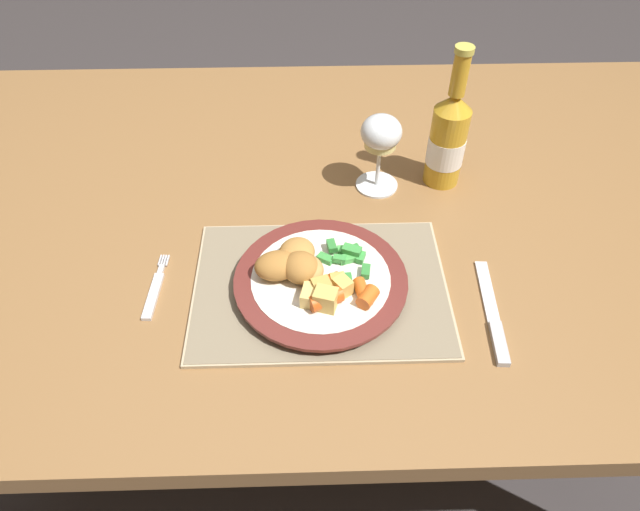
% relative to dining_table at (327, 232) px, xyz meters
% --- Properties ---
extents(ground_plane, '(6.00, 6.00, 0.00)m').
position_rel_dining_table_xyz_m(ground_plane, '(0.00, 0.00, -0.66)').
color(ground_plane, '#383333').
extents(dining_table, '(1.51, 0.96, 0.74)m').
position_rel_dining_table_xyz_m(dining_table, '(0.00, 0.00, 0.00)').
color(dining_table, olive).
rests_on(dining_table, ground).
extents(placemat, '(0.37, 0.27, 0.01)m').
position_rel_dining_table_xyz_m(placemat, '(-0.02, -0.20, 0.08)').
color(placemat, tan).
rests_on(placemat, dining_table).
extents(dinner_plate, '(0.25, 0.25, 0.02)m').
position_rel_dining_table_xyz_m(dinner_plate, '(-0.02, -0.20, 0.10)').
color(dinner_plate, white).
rests_on(dinner_plate, placemat).
extents(breaded_croquettes, '(0.11, 0.11, 0.04)m').
position_rel_dining_table_xyz_m(breaded_croquettes, '(-0.06, -0.19, 0.12)').
color(breaded_croquettes, '#A87033').
rests_on(breaded_croquettes, dinner_plate).
extents(green_beans_pile, '(0.08, 0.09, 0.02)m').
position_rel_dining_table_xyz_m(green_beans_pile, '(0.02, -0.17, 0.11)').
color(green_beans_pile, '#338438').
rests_on(green_beans_pile, dinner_plate).
extents(glazed_carrots, '(0.10, 0.07, 0.02)m').
position_rel_dining_table_xyz_m(glazed_carrots, '(0.01, -0.25, 0.11)').
color(glazed_carrots, orange).
rests_on(glazed_carrots, dinner_plate).
extents(fork, '(0.02, 0.13, 0.01)m').
position_rel_dining_table_xyz_m(fork, '(-0.26, -0.20, 0.08)').
color(fork, silver).
rests_on(fork, dining_table).
extents(table_knife, '(0.03, 0.19, 0.01)m').
position_rel_dining_table_xyz_m(table_knife, '(0.22, -0.27, 0.08)').
color(table_knife, silver).
rests_on(table_knife, dining_table).
extents(wine_glass, '(0.07, 0.07, 0.14)m').
position_rel_dining_table_xyz_m(wine_glass, '(0.09, 0.04, 0.18)').
color(wine_glass, silver).
rests_on(wine_glass, dining_table).
extents(bottle, '(0.06, 0.06, 0.25)m').
position_rel_dining_table_xyz_m(bottle, '(0.21, 0.05, 0.17)').
color(bottle, gold).
rests_on(bottle, dining_table).
extents(roast_potatoes, '(0.08, 0.06, 0.03)m').
position_rel_dining_table_xyz_m(roast_potatoes, '(-0.01, -0.24, 0.12)').
color(roast_potatoes, '#DBB256').
rests_on(roast_potatoes, dinner_plate).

